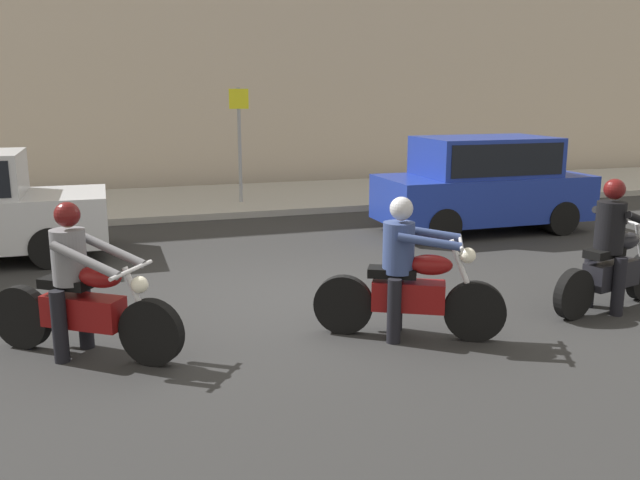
# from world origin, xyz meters

# --- Properties ---
(ground_plane) EXTENTS (80.00, 80.00, 0.00)m
(ground_plane) POSITION_xyz_m (0.00, 0.00, 0.00)
(ground_plane) COLOR #262626
(sidewalk_slab) EXTENTS (40.00, 4.40, 0.14)m
(sidewalk_slab) POSITION_xyz_m (0.00, 8.00, 0.07)
(sidewalk_slab) COLOR #99968E
(sidewalk_slab) RESTS_ON ground_plane
(motorcycle_with_rider_denim_blue) EXTENTS (1.90, 1.10, 1.55)m
(motorcycle_with_rider_denim_blue) POSITION_xyz_m (0.62, -1.64, 0.64)
(motorcycle_with_rider_denim_blue) COLOR black
(motorcycle_with_rider_denim_blue) RESTS_ON ground_plane
(motorcycle_with_rider_gray) EXTENTS (1.87, 1.36, 1.58)m
(motorcycle_with_rider_gray) POSITION_xyz_m (-2.71, -1.14, 0.65)
(motorcycle_with_rider_gray) COLOR black
(motorcycle_with_rider_gray) RESTS_ON ground_plane
(motorcycle_with_rider_black_leather) EXTENTS (1.97, 0.80, 1.63)m
(motorcycle_with_rider_black_leather) POSITION_xyz_m (3.41, -1.53, 0.66)
(motorcycle_with_rider_black_leather) COLOR black
(motorcycle_with_rider_black_leather) RESTS_ON ground_plane
(parked_hatchback_cobalt_blue) EXTENTS (3.99, 1.76, 1.80)m
(parked_hatchback_cobalt_blue) POSITION_xyz_m (4.43, 3.11, 0.94)
(parked_hatchback_cobalt_blue) COLOR navy
(parked_hatchback_cobalt_blue) RESTS_ON ground_plane
(street_sign_post) EXTENTS (0.44, 0.08, 2.58)m
(street_sign_post) POSITION_xyz_m (0.54, 7.14, 1.70)
(street_sign_post) COLOR gray
(street_sign_post) RESTS_ON sidewalk_slab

